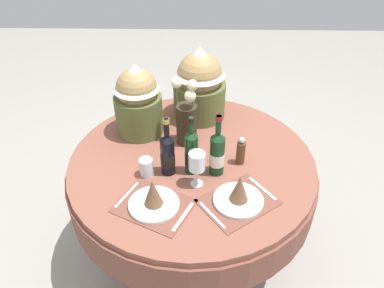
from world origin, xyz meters
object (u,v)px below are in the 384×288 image
Objects in this scene: dining_table at (192,180)px; gift_tub_back_centre at (200,81)px; flower_vase at (187,118)px; place_setting_left at (153,199)px; wine_bottle_right at (168,154)px; pepper_mill at (241,152)px; wine_glass_right at (197,162)px; wine_bottle_centre at (217,153)px; tumbler_near_left at (146,167)px; gift_tub_back_left at (137,97)px; wine_bottle_left at (191,152)px; place_setting_right at (239,195)px.

gift_tub_back_centre is (0.04, 0.45, 0.39)m from dining_table.
place_setting_left is at bearing -105.23° from flower_vase.
wine_bottle_right is (0.05, 0.25, 0.07)m from place_setting_left.
flower_vase is (0.14, 0.51, 0.12)m from place_setting_left.
pepper_mill is at bearing 37.57° from place_setting_left.
place_setting_left is at bearing -101.68° from wine_bottle_right.
wine_bottle_right reaches higher than wine_glass_right.
wine_bottle_centre is at bearing -58.60° from flower_vase.
tumbler_near_left is (-0.20, -0.29, -0.11)m from flower_vase.
gift_tub_back_left is (-0.19, 0.37, 0.11)m from wine_bottle_right.
wine_bottle_centre is 0.58m from gift_tub_back_left.
flower_vase is 1.21× the size of wine_bottle_right.
wine_bottle_left reaches higher than wine_glass_right.
flower_vase reaches higher than place_setting_right.
tumbler_near_left is 0.60× the size of pepper_mill.
wine_glass_right is at bearing -143.14° from pepper_mill.
place_setting_left is at bearing -174.88° from place_setting_right.
tumbler_near_left is at bearing -114.70° from gift_tub_back_centre.
wine_bottle_left is (0.03, -0.26, -0.04)m from flower_vase.
wine_bottle_right reaches higher than dining_table.
dining_table is at bearing 64.01° from place_setting_left.
wine_bottle_right reaches higher than tumbler_near_left.
place_setting_left is 1.27× the size of wine_bottle_right.
dining_table is 0.33m from tumbler_near_left.
place_setting_left is 0.27m from wine_glass_right.
tumbler_near_left is at bearing -150.68° from dining_table.
gift_tub_back_left reaches higher than dining_table.
dining_table is 13.67× the size of tumbler_near_left.
dining_table is 0.29m from wine_bottle_left.
wine_glass_right is 1.17× the size of pepper_mill.
wine_bottle_centre is 0.76× the size of gift_tub_back_centre.
place_setting_right is at bearing -61.59° from flower_vase.
tumbler_near_left is 0.50m from pepper_mill.
place_setting_right is 1.24× the size of wine_bottle_centre.
tumbler_near_left is at bearing 157.83° from place_setting_right.
wine_bottle_right is at bearing -105.79° from gift_tub_back_centre.
wine_bottle_left is 1.71× the size of wine_glass_right.
gift_tub_back_centre is at bearing 86.05° from wine_bottle_left.
wine_glass_right reaches higher than tumbler_near_left.
tumbler_near_left is at bearing -167.50° from wine_bottle_right.
wine_bottle_right is 0.73× the size of gift_tub_back_centre.
flower_vase is at bearing -20.33° from gift_tub_back_left.
place_setting_left is at bearing -77.05° from gift_tub_back_left.
flower_vase reaches higher than wine_bottle_right.
wine_bottle_right is at bearing 148.79° from place_setting_right.
dining_table is at bearing 41.07° from wine_bottle_right.
wine_glass_right reaches higher than place_setting_right.
wine_bottle_right is 0.59m from gift_tub_back_centre.
wine_bottle_centre is at bearing 114.50° from place_setting_right.
wine_bottle_left is 0.10m from wine_glass_right.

